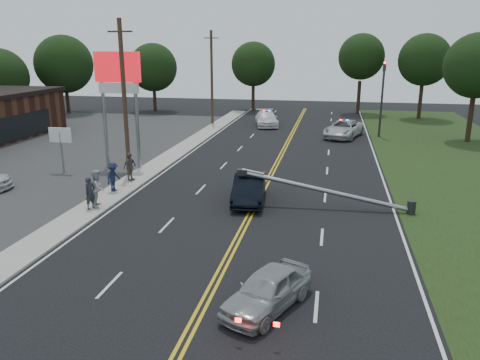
% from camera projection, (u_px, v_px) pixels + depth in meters
% --- Properties ---
extents(ground, '(120.00, 120.00, 0.00)m').
position_uv_depth(ground, '(222.00, 269.00, 18.09)').
color(ground, black).
rests_on(ground, ground).
extents(sidewalk, '(1.80, 70.00, 0.12)m').
position_uv_depth(sidewalk, '(128.00, 184.00, 29.09)').
color(sidewalk, '#A6A196').
rests_on(sidewalk, ground).
extents(centerline_yellow, '(0.36, 80.00, 0.00)m').
position_uv_depth(centerline_yellow, '(261.00, 193.00, 27.52)').
color(centerline_yellow, gold).
rests_on(centerline_yellow, ground).
extents(pylon_sign, '(3.20, 0.35, 8.00)m').
position_uv_depth(pylon_sign, '(118.00, 82.00, 31.63)').
color(pylon_sign, gray).
rests_on(pylon_sign, ground).
extents(small_sign, '(1.60, 0.14, 3.10)m').
position_uv_depth(small_sign, '(61.00, 139.00, 31.41)').
color(small_sign, gray).
rests_on(small_sign, ground).
extents(traffic_signal, '(0.28, 0.41, 7.05)m').
position_uv_depth(traffic_signal, '(382.00, 92.00, 43.66)').
color(traffic_signal, '#2D2D30').
rests_on(traffic_signal, ground).
extents(fallen_streetlight, '(9.36, 0.44, 1.91)m').
position_uv_depth(fallen_streetlight, '(334.00, 192.00, 24.59)').
color(fallen_streetlight, '#2D2D30').
rests_on(fallen_streetlight, ground).
extents(utility_pole_mid, '(1.60, 0.28, 10.00)m').
position_uv_depth(utility_pole_mid, '(124.00, 99.00, 29.75)').
color(utility_pole_mid, '#382619').
rests_on(utility_pole_mid, ground).
extents(utility_pole_far, '(1.60, 0.28, 10.00)m').
position_uv_depth(utility_pole_far, '(212.00, 78.00, 50.49)').
color(utility_pole_far, '#382619').
rests_on(utility_pole_far, ground).
extents(tree_3, '(6.48, 6.48, 8.20)m').
position_uv_depth(tree_3, '(0.00, 77.00, 54.08)').
color(tree_3, black).
rests_on(tree_3, ground).
extents(tree_4, '(7.21, 7.21, 9.79)m').
position_uv_depth(tree_4, '(64.00, 64.00, 59.07)').
color(tree_4, black).
rests_on(tree_4, ground).
extents(tree_5, '(6.20, 6.20, 8.82)m').
position_uv_depth(tree_5, '(153.00, 67.00, 60.96)').
color(tree_5, black).
rests_on(tree_5, ground).
extents(tree_6, '(5.78, 5.78, 9.00)m').
position_uv_depth(tree_6, '(253.00, 64.00, 61.53)').
color(tree_6, black).
rests_on(tree_6, ground).
extents(tree_7, '(5.68, 5.68, 9.96)m').
position_uv_depth(tree_7, '(361.00, 57.00, 58.32)').
color(tree_7, black).
rests_on(tree_7, ground).
extents(tree_8, '(5.96, 5.96, 9.83)m').
position_uv_depth(tree_8, '(425.00, 60.00, 54.07)').
color(tree_8, black).
rests_on(tree_8, ground).
extents(tree_9, '(5.67, 5.67, 9.55)m').
position_uv_depth(tree_9, '(477.00, 66.00, 40.70)').
color(tree_9, black).
rests_on(tree_9, ground).
extents(crashed_sedan, '(2.10, 4.85, 1.55)m').
position_uv_depth(crashed_sedan, '(249.00, 188.00, 25.86)').
color(crashed_sedan, black).
rests_on(crashed_sedan, ground).
extents(waiting_sedan, '(3.04, 4.18, 1.32)m').
position_uv_depth(waiting_sedan, '(268.00, 290.00, 15.24)').
color(waiting_sedan, '#9FA1A6').
rests_on(waiting_sedan, ground).
extents(emergency_a, '(4.20, 6.25, 1.59)m').
position_uv_depth(emergency_a, '(343.00, 129.00, 44.31)').
color(emergency_a, silver).
rests_on(emergency_a, ground).
extents(emergency_b, '(3.40, 5.85, 1.59)m').
position_uv_depth(emergency_b, '(267.00, 119.00, 50.71)').
color(emergency_b, silver).
rests_on(emergency_b, ground).
extents(bystander_a, '(0.60, 0.72, 1.70)m').
position_uv_depth(bystander_a, '(90.00, 193.00, 24.29)').
color(bystander_a, '#25262D').
rests_on(bystander_a, sidewalk).
extents(bystander_b, '(0.97, 1.12, 1.98)m').
position_uv_depth(bystander_b, '(98.00, 188.00, 24.71)').
color(bystander_b, '#B2B2B7').
rests_on(bystander_b, sidewalk).
extents(bystander_c, '(0.84, 1.21, 1.72)m').
position_uv_depth(bystander_c, '(113.00, 177.00, 27.29)').
color(bystander_c, '#181F3C').
rests_on(bystander_c, sidewalk).
extents(bystander_d, '(0.73, 1.13, 1.78)m').
position_uv_depth(bystander_d, '(130.00, 167.00, 29.46)').
color(bystander_d, '#60504D').
rests_on(bystander_d, sidewalk).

